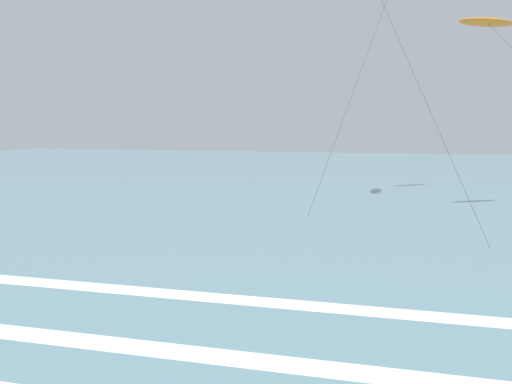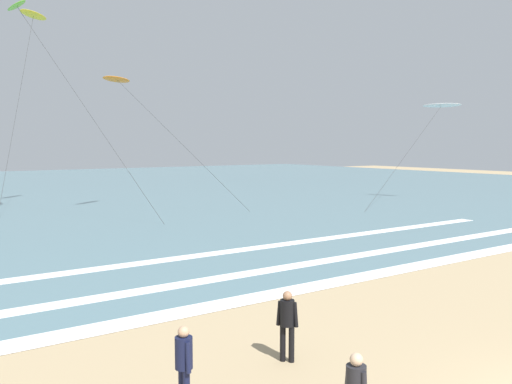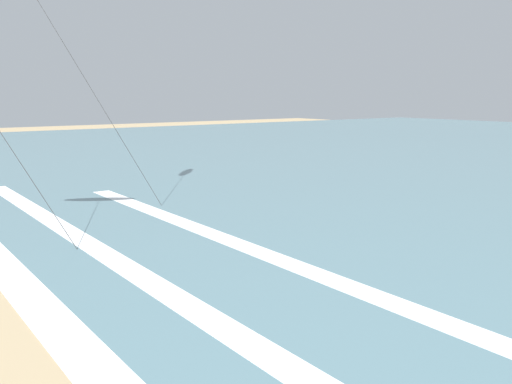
{
  "view_description": "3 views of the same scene",
  "coord_description": "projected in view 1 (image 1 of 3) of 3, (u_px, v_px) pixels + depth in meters",
  "views": [
    {
      "loc": [
        1.94,
        1.29,
        4.63
      ],
      "look_at": [
        -1.5,
        12.47,
        3.34
      ],
      "focal_mm": 43.87,
      "sensor_mm": 36.0,
      "label": 1
    },
    {
      "loc": [
        -10.19,
        -3.9,
        4.84
      ],
      "look_at": [
        0.37,
        11.36,
        3.18
      ],
      "focal_mm": 37.89,
      "sensor_mm": 36.0,
      "label": 2
    },
    {
      "loc": [
        6.02,
        6.69,
        4.81
      ],
      "look_at": [
        -2.01,
        12.55,
        3.04
      ],
      "focal_mm": 38.78,
      "sensor_mm": 36.0,
      "label": 3
    }
  ],
  "objects": [
    {
      "name": "kite_orange_far_left",
      "position": [
        488.0,
        23.0,
        29.04
      ],
      "size": [
        9.36,
        6.2,
        9.52
      ],
      "color": "orange",
      "rests_on": "ground"
    },
    {
      "name": "wave_foam_mid_break",
      "position": [
        349.0,
        372.0,
        11.66
      ],
      "size": [
        50.68,
        0.82,
        0.01
      ],
      "primitive_type": "cube",
      "color": "white",
      "rests_on": "ocean_surface"
    },
    {
      "name": "ocean_surface",
      "position": [
        423.0,
        179.0,
        51.48
      ],
      "size": [
        140.0,
        90.0,
        0.01
      ],
      "primitive_type": "cube",
      "color": "slate",
      "rests_on": "ground"
    },
    {
      "name": "wave_foam_outer_break",
      "position": [
        357.0,
        310.0,
        15.5
      ],
      "size": [
        40.83,
        0.83,
        0.01
      ],
      "primitive_type": "cube",
      "color": "white",
      "rests_on": "ocean_surface"
    }
  ]
}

